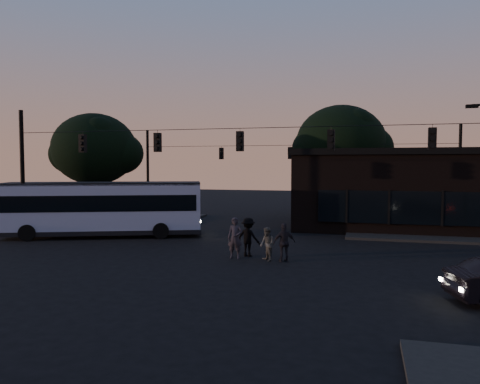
% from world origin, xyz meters
% --- Properties ---
extents(ground, '(120.00, 120.00, 0.00)m').
position_xyz_m(ground, '(0.00, 0.00, 0.00)').
color(ground, black).
rests_on(ground, ground).
extents(sidewalk_far_right, '(14.00, 10.00, 0.15)m').
position_xyz_m(sidewalk_far_right, '(12.00, 14.00, 0.07)').
color(sidewalk_far_right, black).
rests_on(sidewalk_far_right, ground).
extents(sidewalk_far_left, '(14.00, 10.00, 0.15)m').
position_xyz_m(sidewalk_far_left, '(-14.00, 14.00, 0.07)').
color(sidewalk_far_left, black).
rests_on(sidewalk_far_left, ground).
extents(building, '(15.40, 10.41, 5.40)m').
position_xyz_m(building, '(9.00, 15.97, 2.71)').
color(building, black).
rests_on(building, ground).
extents(tree_behind, '(7.60, 7.60, 9.43)m').
position_xyz_m(tree_behind, '(4.00, 22.00, 6.19)').
color(tree_behind, black).
rests_on(tree_behind, ground).
extents(tree_left, '(6.40, 6.40, 8.30)m').
position_xyz_m(tree_left, '(-14.00, 13.00, 5.57)').
color(tree_left, black).
rests_on(tree_left, ground).
extents(signal_rig_near, '(26.24, 0.30, 7.50)m').
position_xyz_m(signal_rig_near, '(0.00, 4.00, 4.45)').
color(signal_rig_near, black).
rests_on(signal_rig_near, ground).
extents(signal_rig_far, '(26.24, 0.30, 7.50)m').
position_xyz_m(signal_rig_far, '(0.00, 20.00, 4.20)').
color(signal_rig_far, black).
rests_on(signal_rig_far, ground).
extents(bus, '(11.93, 6.81, 3.31)m').
position_xyz_m(bus, '(-9.26, 6.44, 1.86)').
color(bus, '#969CBF').
rests_on(bus, ground).
extents(pedestrian_a, '(0.72, 0.49, 1.92)m').
position_xyz_m(pedestrian_a, '(0.26, 2.14, 0.96)').
color(pedestrian_a, '#231F27').
rests_on(pedestrian_a, ground).
extents(pedestrian_b, '(0.92, 0.95, 1.53)m').
position_xyz_m(pedestrian_b, '(1.84, 1.93, 0.77)').
color(pedestrian_b, '#4A4A44').
rests_on(pedestrian_b, ground).
extents(pedestrian_c, '(1.11, 0.84, 1.75)m').
position_xyz_m(pedestrian_c, '(2.63, 1.90, 0.88)').
color(pedestrian_c, black).
rests_on(pedestrian_c, ground).
extents(pedestrian_d, '(1.34, 0.98, 1.86)m').
position_xyz_m(pedestrian_d, '(0.75, 2.73, 0.93)').
color(pedestrian_d, black).
rests_on(pedestrian_d, ground).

